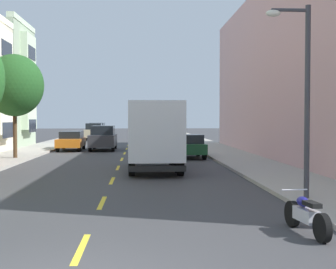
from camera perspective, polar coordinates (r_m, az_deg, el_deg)
name	(u,v)px	position (r m, az deg, el deg)	size (l,w,h in m)	color
ground_plane	(126,150)	(37.32, -5.06, -1.92)	(160.00, 160.00, 0.00)	#38383A
sidewalk_left	(28,152)	(36.26, -16.46, -1.99)	(3.20, 120.00, 0.14)	#A39E93
sidewalk_right	(220,151)	(35.80, 6.28, -1.97)	(3.20, 120.00, 0.14)	#A39E93
lane_centerline_dashes	(123,156)	(31.84, -5.37, -2.58)	(0.14, 47.20, 0.01)	yellow
street_tree_third	(15,85)	(30.13, -17.89, 5.61)	(3.46, 3.46, 6.22)	#47331E
street_lamp	(302,85)	(14.72, 15.70, 5.75)	(1.35, 0.28, 5.72)	#38383D
delivery_box_truck	(154,132)	(22.90, -1.67, 0.30)	(2.47, 7.11, 3.26)	white
parked_suv_champagne	(94,131)	(55.70, -8.83, 0.36)	(2.03, 4.83, 1.93)	tan
parked_hatchback_forest	(189,146)	(30.18, 2.57, -1.39)	(1.84, 4.04, 1.50)	#194C28
parked_wagon_orange	(71,140)	(38.00, -11.50, -0.67)	(1.90, 4.73, 1.50)	orange
parked_suv_navy	(97,130)	(61.22, -8.45, 0.51)	(2.04, 4.84, 1.93)	navy
moving_charcoal_sedan	(103,138)	(37.88, -7.77, -0.38)	(1.95, 4.80, 1.93)	#333338
parked_motorcycle	(306,215)	(10.93, 16.20, -9.27)	(0.62, 2.05, 0.90)	black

